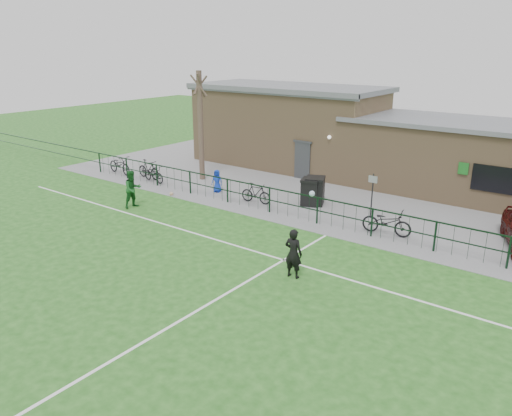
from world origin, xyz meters
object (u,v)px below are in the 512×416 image
Objects in this scene: sign_post at (372,196)px; spectator_child at (217,181)px; bicycle_b at (149,169)px; bicycle_e at (387,222)px; wheelie_bin_left at (315,192)px; ball_ground at (171,194)px; bicycle_a at (120,165)px; bicycle_c at (154,174)px; bicycle_d at (256,193)px; wheelie_bin_right at (310,193)px; outfield_player at (133,189)px; bare_tree at (201,127)px.

sign_post is 1.70× the size of spectator_child.
bicycle_e is (14.38, -0.17, -0.01)m from bicycle_b.
wheelie_bin_left reaches higher than ball_ground.
bicycle_a reaches higher than bicycle_c.
bicycle_d is at bearing -78.98° from bicycle_c.
spectator_child is (-5.12, -1.25, -0.03)m from wheelie_bin_left.
spectator_child is at bearing 80.57° from bicycle_e.
outfield_player reaches higher than wheelie_bin_right.
ball_ground is (-1.46, -1.87, -0.51)m from spectator_child.
spectator_child is (7.14, 0.58, 0.05)m from bicycle_a.
bicycle_c is 1.51× the size of spectator_child.
wheelie_bin_right reaches higher than ball_ground.
sign_post is at bearing -19.94° from wheelie_bin_right.
bare_tree is 3.71m from spectator_child.
sign_post is 10.03m from ball_ground.
bicycle_b is 1.52× the size of spectator_child.
sign_post reaches higher than bicycle_c.
wheelie_bin_right is 0.67× the size of bicycle_c.
bare_tree is 6.01m from bicycle_d.
spectator_child is (4.91, 0.30, 0.05)m from bicycle_b.
bicycle_b is at bearing 84.27° from bicycle_d.
bicycle_e is 9.48m from spectator_child.
sign_post reaches higher than bicycle_a.
wheelie_bin_left is 4.68m from bicycle_e.
wheelie_bin_left is 6.39× the size of ball_ground.
sign_post is at bearing -27.34° from wheelie_bin_left.
outfield_player is at bearing -151.02° from sign_post.
bicycle_d is (7.67, -0.00, -0.05)m from bicycle_b.
wheelie_bin_right reaches higher than spectator_child.
wheelie_bin_left is 1.05× the size of wheelie_bin_right.
bare_tree is 7.78m from wheelie_bin_right.
outfield_player is (0.94, -5.73, -2.11)m from bare_tree.
bicycle_e is at bearing -83.41° from bicycle_a.
bicycle_b is at bearing 168.37° from wheelie_bin_right.
bicycle_a reaches higher than ball_ground.
bicycle_d is 1.38× the size of spectator_child.
outfield_player reaches higher than bicycle_a.
sign_post is 1.12× the size of outfield_player.
bicycle_c is (-9.26, -1.86, -0.16)m from wheelie_bin_left.
bare_tree reaches higher than bicycle_c.
bicycle_c is 6.91m from bicycle_d.
wheelie_bin_right is at bearing -64.00° from bicycle_d.
ball_ground is at bearing 104.74° from bicycle_d.
bicycle_c is 9.09× the size of ball_ground.
sign_post is at bearing -77.70° from bicycle_a.
sign_post is (2.98, -0.21, 0.38)m from wheelie_bin_left.
wheelie_bin_left is 5.27m from spectator_child.
sign_post reaches higher than ball_ground.
bare_tree reaches higher than bicycle_a.
outfield_player reaches higher than bicycle_d.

